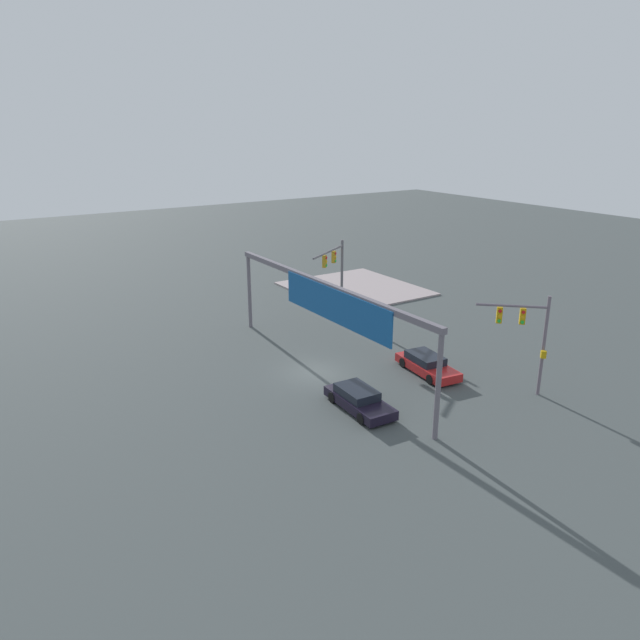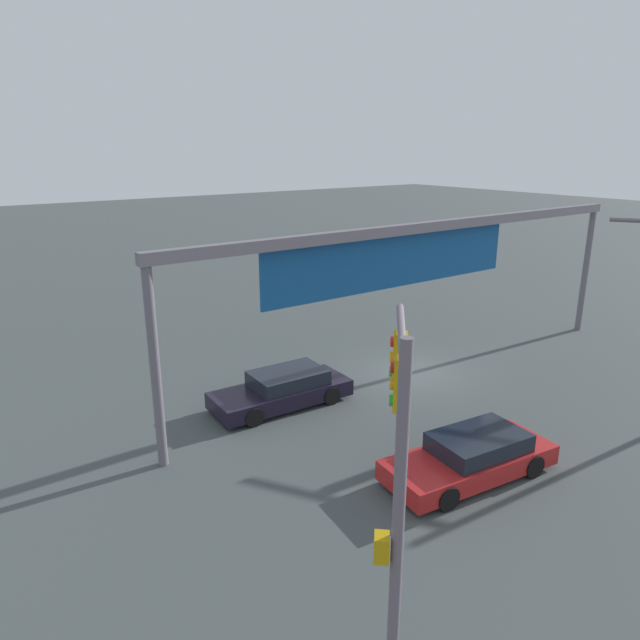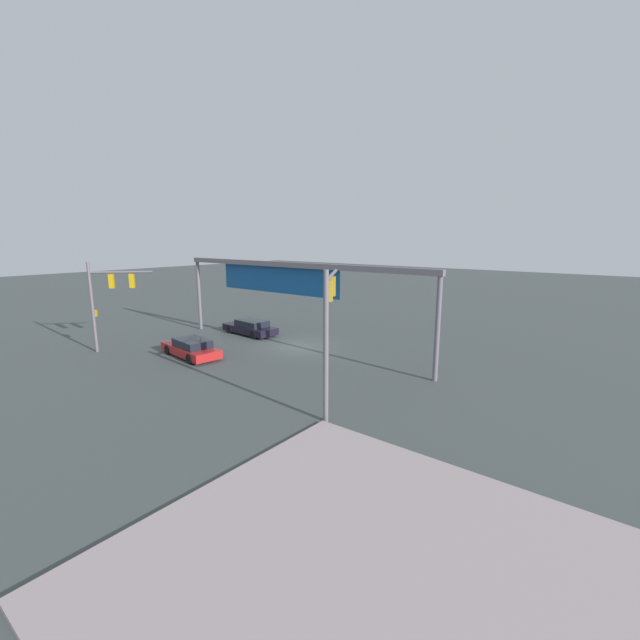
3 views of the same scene
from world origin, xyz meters
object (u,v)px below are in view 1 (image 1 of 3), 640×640
traffic_signal_opposite_side (528,330)px  traffic_signal_near_corner (336,267)px  sedan_car_waiting_far (359,399)px  sedan_car_approaching (427,364)px

traffic_signal_opposite_side → traffic_signal_near_corner: bearing=-42.4°
sedan_car_waiting_far → traffic_signal_opposite_side: bearing=71.6°
traffic_signal_opposite_side → sedan_car_waiting_far: size_ratio=1.24×
sedan_car_approaching → traffic_signal_opposite_side: bearing=32.9°
traffic_signal_opposite_side → sedan_car_approaching: size_ratio=1.21×
traffic_signal_opposite_side → sedan_car_waiting_far: 10.69m
traffic_signal_near_corner → sedan_car_approaching: (-12.24, 1.12, -3.90)m
traffic_signal_opposite_side → sedan_car_waiting_far: bearing=21.5°
traffic_signal_near_corner → traffic_signal_opposite_side: (-17.65, -1.51, -0.45)m
traffic_signal_near_corner → traffic_signal_opposite_side: traffic_signal_near_corner is taller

